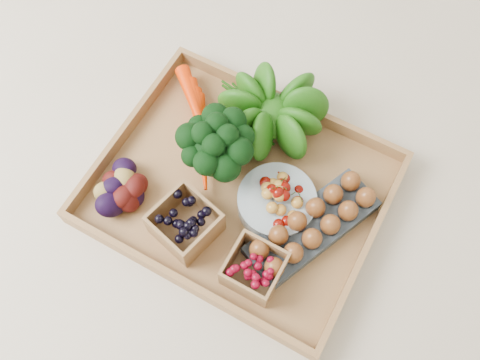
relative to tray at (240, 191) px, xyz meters
The scene contains 10 objects.
ground 0.01m from the tray, ahead, with size 4.00×4.00×0.00m, color beige.
tray is the anchor object (origin of this frame).
carrots 0.17m from the tray, 149.06° to the left, with size 0.22×0.16×0.05m, color #EB2E00, non-canonical shape.
lettuce 0.18m from the tray, 96.29° to the left, with size 0.14×0.14×0.14m, color #14490B.
broccoli 0.09m from the tray, 162.19° to the left, with size 0.15×0.15×0.12m, color black, non-canonical shape.
cherry_bowl 0.08m from the tray, ahead, with size 0.15×0.15×0.04m, color #8C9EA5.
egg_carton 0.16m from the tray, ahead, with size 0.09×0.27×0.03m, color #384147.
potatoes 0.23m from the tray, 148.43° to the right, with size 0.13×0.13×0.08m, color #380B09, non-canonical shape.
punnet_blackberry 0.14m from the tray, 111.37° to the right, with size 0.11×0.11×0.07m, color black.
punnet_raspberry 0.18m from the tray, 52.53° to the right, with size 0.10×0.10×0.07m, color maroon.
Camera 1 is at (0.21, -0.38, 1.00)m, focal length 40.00 mm.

